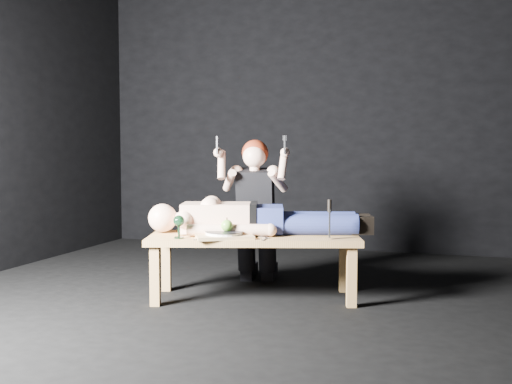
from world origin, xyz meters
TOP-DOWN VIEW (x-y plane):
  - ground at (0.00, 0.00)m, footprint 5.00×5.00m
  - back_wall at (0.00, 2.50)m, footprint 5.00×0.00m
  - table at (-0.12, 0.21)m, footprint 1.56×0.93m
  - lying_man at (-0.11, 0.33)m, footprint 1.52×0.83m
  - kneeling_woman at (-0.27, 0.74)m, footprint 0.71×0.78m
  - serving_tray at (-0.28, 0.02)m, footprint 0.46×0.42m
  - plate at (-0.28, 0.02)m, footprint 0.34×0.34m
  - apple at (-0.26, 0.03)m, footprint 0.08×0.08m
  - goblet at (-0.56, -0.09)m, footprint 0.09×0.09m
  - fork_flat at (-0.42, -0.07)m, footprint 0.02×0.16m
  - knife_flat at (0.01, 0.05)m, footprint 0.03×0.16m
  - spoon_flat at (-0.04, 0.12)m, footprint 0.14×0.09m
  - carving_knife at (0.42, 0.18)m, footprint 0.04×0.05m

SIDE VIEW (x-z plane):
  - ground at x=0.00m, z-range 0.00..0.00m
  - table at x=-0.12m, z-range 0.00..0.45m
  - fork_flat at x=-0.42m, z-range 0.45..0.46m
  - knife_flat at x=0.01m, z-range 0.45..0.46m
  - spoon_flat at x=-0.04m, z-range 0.45..0.46m
  - serving_tray at x=-0.28m, z-range 0.45..0.47m
  - plate at x=-0.28m, z-range 0.47..0.49m
  - goblet at x=-0.56m, z-range 0.45..0.61m
  - apple at x=-0.26m, z-range 0.49..0.57m
  - kneeling_woman at x=-0.27m, z-range 0.00..1.16m
  - lying_man at x=-0.11m, z-range 0.45..0.71m
  - carving_knife at x=0.42m, z-range 0.45..0.72m
  - back_wall at x=0.00m, z-range -1.00..4.00m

